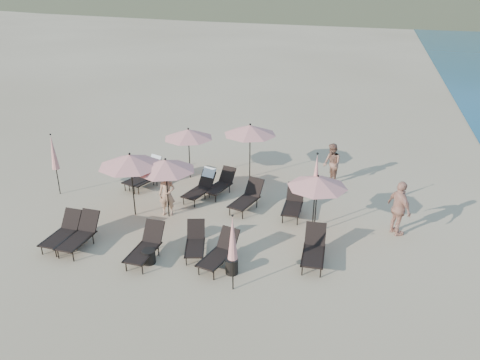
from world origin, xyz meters
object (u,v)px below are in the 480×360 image
(lounger_3, at_px, (195,241))
(lounger_0, at_px, (80,234))
(lounger_10, at_px, (247,197))
(lounger_5, at_px, (314,249))
(lounger_6, at_px, (147,176))
(umbrella_open_0, at_px, (130,160))
(lounger_8, at_px, (201,186))
(umbrella_open_4, at_px, (250,130))
(umbrella_closed_1, at_px, (316,176))
(beachgoer_c, at_px, (399,208))
(lounger_1, at_px, (63,232))
(umbrella_open_3, at_px, (188,134))
(umbrella_open_2, at_px, (318,182))
(lounger_11, at_px, (293,203))
(beachgoer_b, at_px, (332,164))
(umbrella_closed_2, at_px, (53,153))
(lounger_4, at_px, (220,252))
(umbrella_open_1, at_px, (166,165))
(side_table_1, at_px, (232,266))
(side_table_0, at_px, (149,257))
(lounger_7, at_px, (145,173))
(beachgoer_a, at_px, (167,194))
(umbrella_closed_0, at_px, (233,238))
(lounger_2, at_px, (146,246))
(lounger_9, at_px, (221,184))

(lounger_3, bearing_deg, lounger_0, 173.01)
(lounger_10, bearing_deg, lounger_5, -30.52)
(lounger_6, height_order, umbrella_open_0, umbrella_open_0)
(lounger_6, height_order, lounger_8, lounger_8)
(umbrella_open_4, xyz_separation_m, umbrella_closed_1, (3.16, -3.65, -0.20))
(lounger_10, height_order, beachgoer_c, beachgoer_c)
(lounger_0, height_order, lounger_1, lounger_0)
(lounger_6, distance_m, umbrella_open_3, 2.38)
(umbrella_open_2, bearing_deg, lounger_5, -83.47)
(lounger_11, relative_size, umbrella_closed_1, 0.61)
(beachgoer_b, bearing_deg, lounger_3, -56.95)
(umbrella_closed_2, bearing_deg, lounger_4, -21.47)
(umbrella_open_0, distance_m, umbrella_open_1, 1.23)
(side_table_1, xyz_separation_m, beachgoer_c, (4.56, 3.61, 0.71))
(lounger_10, bearing_deg, side_table_0, -99.28)
(lounger_0, bearing_deg, umbrella_open_4, 63.13)
(umbrella_open_4, xyz_separation_m, beachgoer_b, (3.36, 0.30, -1.24))
(lounger_4, distance_m, umbrella_open_0, 4.74)
(lounger_4, height_order, lounger_6, lounger_6)
(lounger_7, distance_m, umbrella_open_2, 7.51)
(umbrella_open_0, distance_m, umbrella_open_4, 5.40)
(lounger_11, distance_m, umbrella_open_1, 4.67)
(side_table_0, distance_m, side_table_1, 2.52)
(umbrella_open_0, bearing_deg, umbrella_open_3, 80.01)
(lounger_7, relative_size, beachgoer_b, 1.11)
(side_table_1, bearing_deg, lounger_11, 75.49)
(lounger_3, bearing_deg, beachgoer_a, 113.93)
(lounger_8, height_order, beachgoer_a, beachgoer_a)
(lounger_0, height_order, beachgoer_c, beachgoer_c)
(lounger_4, distance_m, beachgoer_b, 7.39)
(umbrella_open_0, xyz_separation_m, umbrella_closed_0, (4.59, -3.22, -0.49))
(lounger_4, relative_size, lounger_11, 1.02)
(lounger_0, distance_m, lounger_2, 2.28)
(umbrella_open_4, distance_m, umbrella_closed_1, 4.83)
(lounger_6, height_order, umbrella_closed_2, umbrella_closed_2)
(umbrella_open_3, bearing_deg, umbrella_open_2, -29.88)
(lounger_8, distance_m, umbrella_open_2, 4.96)
(lounger_2, xyz_separation_m, umbrella_open_3, (-1.02, 6.17, 1.49))
(lounger_7, height_order, lounger_9, lounger_7)
(umbrella_open_4, bearing_deg, lounger_9, -108.83)
(lounger_2, bearing_deg, lounger_9, 82.79)
(lounger_5, bearing_deg, umbrella_open_2, 93.18)
(lounger_3, xyz_separation_m, lounger_10, (0.75, 3.32, 0.06))
(lounger_4, bearing_deg, lounger_7, 148.15)
(umbrella_open_2, relative_size, side_table_0, 4.99)
(side_table_0, xyz_separation_m, beachgoer_c, (7.08, 3.77, 0.72))
(umbrella_open_4, height_order, umbrella_closed_2, umbrella_closed_2)
(umbrella_open_2, xyz_separation_m, beachgoer_c, (2.60, 0.66, -0.91))
(umbrella_open_2, xyz_separation_m, umbrella_closed_1, (-0.10, 0.36, 0.03))
(lounger_8, bearing_deg, beachgoer_c, 6.69)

